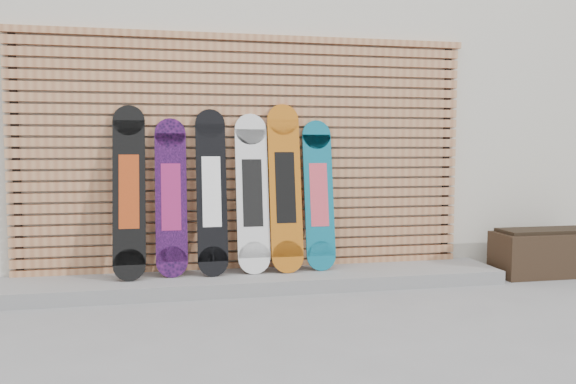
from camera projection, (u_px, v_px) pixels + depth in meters
name	position (u px, v px, depth m)	size (l,w,h in m)	color
ground	(282.00, 307.00, 4.42)	(80.00, 80.00, 0.00)	gray
building	(271.00, 108.00, 7.79)	(12.00, 5.00, 3.60)	beige
concrete_step	(252.00, 281.00, 5.05)	(4.60, 0.70, 0.12)	gray
slat_wall	(247.00, 153.00, 5.24)	(4.26, 0.08, 2.29)	#B2724A
planter_box	(546.00, 253.00, 5.51)	(1.02, 0.43, 0.46)	black
snowboard_0	(129.00, 192.00, 4.86)	(0.28, 0.36, 1.51)	black
snowboard_1	(171.00, 197.00, 4.97)	(0.27, 0.29, 1.40)	black
snowboard_2	(212.00, 192.00, 5.02)	(0.27, 0.32, 1.49)	black
snowboard_3	(252.00, 193.00, 5.11)	(0.29, 0.29, 1.45)	silver
snowboard_4	(285.00, 187.00, 5.15)	(0.30, 0.31, 1.54)	#B86113
snowboard_5	(319.00, 195.00, 5.24)	(0.27, 0.27, 1.39)	#0D6681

